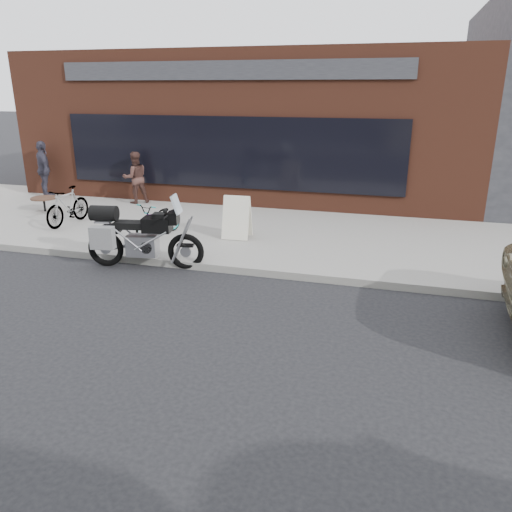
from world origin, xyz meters
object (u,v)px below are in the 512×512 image
at_px(bicycle_front, 159,219).
at_px(cafe_patron_right, 44,169).
at_px(motorcycle, 136,236).
at_px(cafe_table, 44,198).
at_px(cafe_patron_left, 135,178).
at_px(sandwich_sign, 237,217).
at_px(bicycle_rear, 68,206).

bearing_deg(bicycle_front, cafe_patron_right, 164.04).
distance_m(bicycle_front, cafe_patron_right, 6.24).
xyz_separation_m(motorcycle, cafe_table, (-4.56, 3.06, -0.14)).
relative_size(cafe_table, cafe_patron_right, 0.40).
relative_size(motorcycle, cafe_patron_left, 1.56).
bearing_deg(sandwich_sign, bicycle_front, -169.69).
xyz_separation_m(sandwich_sign, cafe_table, (-5.99, 0.95, -0.12)).
height_order(sandwich_sign, cafe_patron_left, cafe_patron_left).
xyz_separation_m(bicycle_rear, sandwich_sign, (4.47, 0.06, 0.02)).
height_order(bicycle_front, cafe_patron_right, cafe_patron_right).
distance_m(cafe_patron_left, cafe_patron_right, 3.18).
bearing_deg(sandwich_sign, cafe_table, 168.50).
height_order(bicycle_rear, cafe_patron_right, cafe_patron_right).
distance_m(sandwich_sign, cafe_patron_right, 7.68).
distance_m(bicycle_front, sandwich_sign, 1.82).
xyz_separation_m(sandwich_sign, cafe_patron_left, (-4.03, 2.64, 0.27)).
xyz_separation_m(cafe_patron_left, cafe_patron_right, (-3.17, 0.00, 0.11)).
height_order(cafe_patron_left, cafe_patron_right, cafe_patron_right).
bearing_deg(bicycle_front, sandwich_sign, 26.12).
bearing_deg(sandwich_sign, cafe_patron_left, 144.26).
bearing_deg(cafe_patron_right, cafe_table, 166.47).
bearing_deg(sandwich_sign, motorcycle, -126.57).
bearing_deg(motorcycle, cafe_patron_left, 109.25).
bearing_deg(cafe_table, bicycle_rear, -33.83).
distance_m(bicycle_rear, cafe_patron_right, 3.87).
bearing_deg(cafe_patron_left, sandwich_sign, 106.01).
relative_size(sandwich_sign, cafe_table, 1.40).
xyz_separation_m(motorcycle, sandwich_sign, (1.43, 2.11, -0.01)).
bearing_deg(bicycle_rear, bicycle_front, -3.06).
relative_size(cafe_table, cafe_patron_left, 0.46).
distance_m(bicycle_front, bicycle_rear, 2.72).
xyz_separation_m(bicycle_rear, cafe_table, (-1.52, 1.02, -0.10)).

